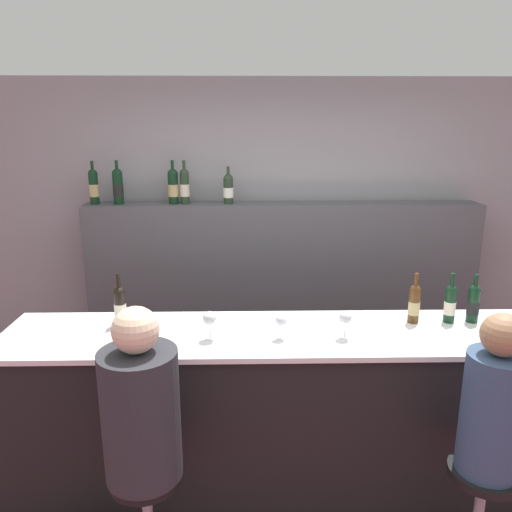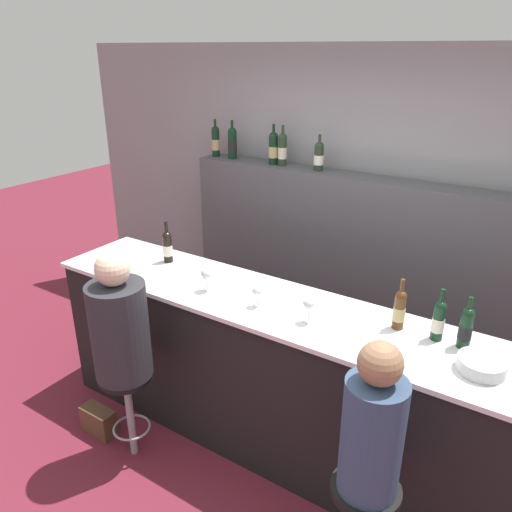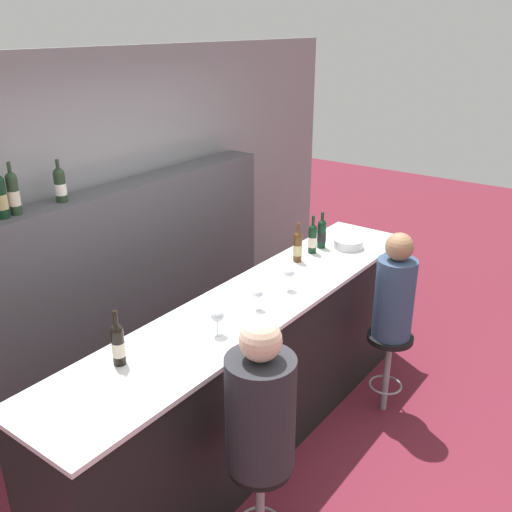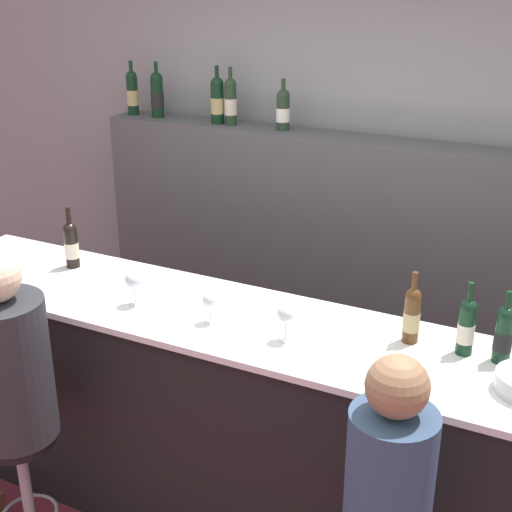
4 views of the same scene
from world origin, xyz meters
TOP-DOWN VIEW (x-y plane):
  - wall_back at (0.00, 1.87)m, footprint 6.40×0.05m
  - bar_counter at (0.00, 0.31)m, footprint 3.36×0.65m
  - back_bar_cabinet at (0.00, 1.64)m, footprint 3.16×0.28m
  - wine_bottle_counter_0 at (-1.03, 0.44)m, footprint 0.07×0.07m
  - wine_bottle_counter_1 at (0.69, 0.44)m, footprint 0.07×0.07m
  - wine_bottle_counter_2 at (0.91, 0.44)m, footprint 0.07×0.07m
  - wine_bottle_counter_3 at (1.04, 0.44)m, footprint 0.07×0.07m
  - wine_bottle_backbar_0 at (-1.49, 1.64)m, footprint 0.07×0.07m
  - wine_bottle_backbar_1 at (-1.30, 1.64)m, footprint 0.08×0.08m
  - wine_bottle_backbar_2 at (-0.87, 1.64)m, footprint 0.08×0.08m
  - wine_bottle_backbar_3 at (-0.78, 1.64)m, footprint 0.07×0.07m
  - wine_bottle_backbar_4 at (-0.43, 1.64)m, footprint 0.08×0.08m
  - wine_glass_0 at (-0.49, 0.22)m, footprint 0.08×0.08m
  - wine_glass_1 at (-0.11, 0.22)m, footprint 0.07×0.07m
  - wine_glass_2 at (0.24, 0.22)m, footprint 0.07×0.07m
  - bar_stool_left at (-0.78, -0.29)m, footprint 0.34×0.34m
  - guest_seated_left at (-0.78, -0.29)m, footprint 0.36×0.36m
  - guest_seated_right at (0.84, -0.29)m, footprint 0.28×0.28m

SIDE VIEW (x-z plane):
  - bar_stool_left at x=-0.78m, z-range 0.17..0.82m
  - bar_counter at x=0.00m, z-range 0.00..1.10m
  - back_bar_cabinet at x=0.00m, z-range 0.00..1.62m
  - guest_seated_right at x=0.84m, z-range 0.60..1.39m
  - guest_seated_left at x=-0.78m, z-range 0.58..1.42m
  - wine_glass_1 at x=-0.11m, z-range 1.13..1.27m
  - wine_glass_2 at x=0.24m, z-range 1.13..1.29m
  - wine_glass_0 at x=-0.49m, z-range 1.13..1.30m
  - wine_bottle_counter_3 at x=1.04m, z-range 1.07..1.36m
  - wine_bottle_counter_2 at x=0.91m, z-range 1.07..1.37m
  - wine_bottle_counter_1 at x=0.69m, z-range 1.07..1.37m
  - wine_bottle_counter_0 at x=-1.03m, z-range 1.06..1.38m
  - wall_back at x=0.00m, z-range 0.00..2.60m
  - wine_bottle_backbar_4 at x=-0.43m, z-range 1.59..1.89m
  - wine_bottle_backbar_3 at x=-0.78m, z-range 1.59..1.93m
  - wine_bottle_backbar_2 at x=-0.87m, z-range 1.59..1.93m
  - wine_bottle_backbar_0 at x=-1.49m, z-range 1.59..1.93m
  - wine_bottle_backbar_1 at x=-1.30m, z-range 1.59..1.93m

